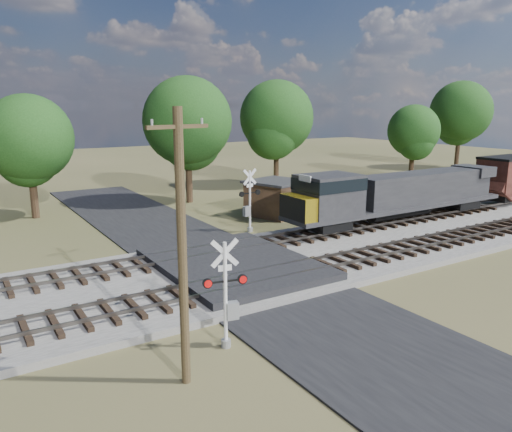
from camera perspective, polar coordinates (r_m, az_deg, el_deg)
ground at (r=24.90m, az=-1.96°, el=-6.73°), size 160.00×160.00×0.00m
ballast_bed at (r=31.20m, az=13.65°, el=-2.81°), size 140.00×10.00×0.30m
road at (r=24.88m, az=-1.96°, el=-6.65°), size 7.00×60.00×0.08m
crossing_panel at (r=25.21m, az=-2.54°, el=-5.74°), size 7.00×9.00×0.62m
track_near at (r=24.88m, az=6.64°, el=-5.82°), size 140.00×2.60×0.33m
track_far at (r=28.77m, az=0.41°, el=-3.20°), size 140.00×2.60×0.33m
crossing_signal_near at (r=17.29m, az=-3.25°, el=-9.89°), size 1.56×0.44×3.90m
crossing_signal_far at (r=32.74m, az=-0.82°, el=1.15°), size 1.70×0.39×4.21m
utility_pole at (r=14.39m, az=-8.47°, el=-3.20°), size 1.98×0.52×8.19m
equipment_shed at (r=37.89m, az=2.38°, el=2.10°), size 4.96×4.96×2.69m
treeline at (r=47.19m, az=-2.38°, el=10.53°), size 83.13×11.47×11.42m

